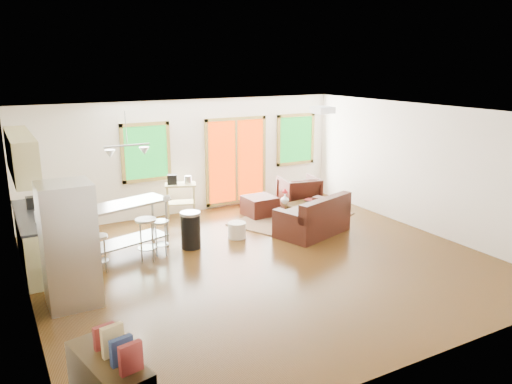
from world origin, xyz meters
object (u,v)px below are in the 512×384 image
loveseat (314,219)px  rug (292,219)px  armchair (299,191)px  kitchen_cart (179,189)px  refrigerator (70,245)px  ottoman (260,206)px  coffee_table (307,205)px  island (127,219)px

loveseat → rug: bearing=63.9°
armchair → kitchen_cart: kitchen_cart is taller
rug → armchair: armchair is taller
refrigerator → ottoman: bearing=28.2°
coffee_table → kitchen_cart: bearing=150.9°
armchair → ottoman: 1.09m
rug → island: 3.82m
ottoman → armchair: bearing=-0.1°
rug → armchair: 0.94m
loveseat → refrigerator: size_ratio=0.94×
armchair → island: (-4.32, -0.91, 0.23)m
loveseat → coffee_table: bearing=46.1°
rug → refrigerator: size_ratio=1.34×
ottoman → kitchen_cart: kitchen_cart is taller
coffee_table → kitchen_cart: size_ratio=0.99×
refrigerator → kitchen_cart: size_ratio=1.76×
rug → armchair: size_ratio=2.77×
loveseat → island: bearing=150.7°
armchair → island: 4.42m
coffee_table → ottoman: ottoman is taller
ottoman → coffee_table: bearing=-44.0°
island → kitchen_cart: size_ratio=1.60×
rug → coffee_table: bearing=-25.6°
refrigerator → kitchen_cart: 4.13m
coffee_table → island: bearing=-177.7°
island → refrigerator: bearing=-128.1°
kitchen_cart → loveseat: bearing=-48.0°
refrigerator → kitchen_cart: refrigerator is taller
refrigerator → island: refrigerator is taller
loveseat → armchair: size_ratio=1.95×
armchair → kitchen_cart: 2.83m
armchair → refrigerator: size_ratio=0.49×
loveseat → island: island is taller
armchair → refrigerator: bearing=33.8°
kitchen_cart → armchair: bearing=-12.7°
loveseat → kitchen_cart: 3.06m
loveseat → armchair: (0.72, 1.64, 0.12)m
refrigerator → kitchen_cart: (2.77, 3.06, -0.20)m
kitchen_cart → rug: bearing=-29.5°
armchair → kitchen_cart: bearing=-2.7°
armchair → ottoman: (-1.07, 0.00, -0.21)m
rug → loveseat: size_ratio=1.42×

